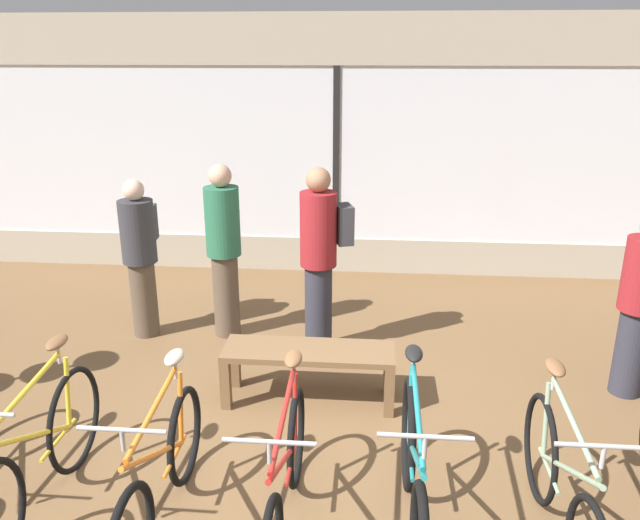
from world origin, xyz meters
The scene contains 12 objects.
ground_plane centered at (0.00, 0.00, 0.00)m, with size 24.00×24.00×0.00m, color brown.
shop_back_wall centered at (0.00, 4.19, 1.64)m, with size 12.00×0.08×3.20m.
bicycle_left centered at (-1.55, -0.52, 0.41)m, with size 0.46×1.76×1.05m.
bicycle_center_left centered at (-0.75, -0.57, 0.37)m, with size 0.46×1.65×1.01m.
bicycle_center centered at (0.00, -0.56, 0.38)m, with size 0.46×1.73×1.01m.
bicycle_center_right centered at (0.75, -0.52, 0.41)m, with size 0.46×1.83×1.06m.
bicycle_right centered at (1.59, -0.54, 0.40)m, with size 0.46×1.69×1.03m.
display_bench centered at (-0.02, 0.96, 0.39)m, with size 1.40×0.44×0.47m.
customer_near_rack centered at (0.00, 1.89, 0.97)m, with size 0.55×0.43×1.80m.
customer_by_window centered at (-1.82, 2.12, 0.87)m, with size 0.36×0.50×1.61m.
customer_mid_floor centered at (-0.98, 2.17, 0.93)m, with size 0.44×0.44×1.76m.
customer_near_bench centered at (2.66, 1.32, 0.82)m, with size 0.47×0.47×1.57m.
Camera 1 is at (0.46, -3.58, 2.80)m, focal length 35.00 mm.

